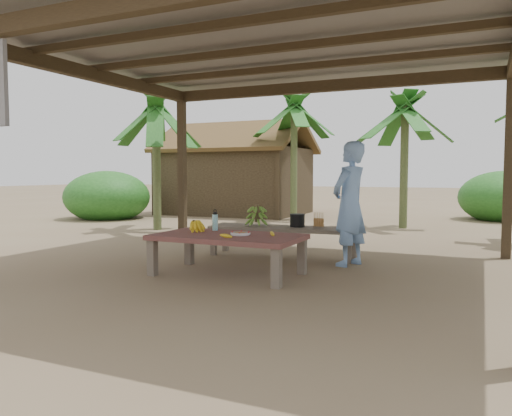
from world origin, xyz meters
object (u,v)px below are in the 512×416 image
at_px(cooking_pot, 297,221).
at_px(woman, 350,204).
at_px(work_table, 228,240).
at_px(plate, 240,234).
at_px(ripe_banana_bunch, 194,225).
at_px(bench, 282,230).
at_px(water_flask, 215,222).

relative_size(cooking_pot, woman, 0.13).
relative_size(work_table, plate, 7.31).
distance_m(cooking_pot, woman, 1.01).
xyz_separation_m(ripe_banana_bunch, cooking_pot, (0.88, 1.51, -0.04)).
bearing_deg(woman, cooking_pot, -94.33).
bearing_deg(work_table, woman, 46.00).
relative_size(plate, woman, 0.15).
relative_size(work_table, cooking_pot, 8.20).
bearing_deg(cooking_pot, bench, -158.71).
bearing_deg(ripe_banana_bunch, cooking_pot, 59.91).
bearing_deg(woman, water_flask, -40.21).
xyz_separation_m(ripe_banana_bunch, water_flask, (0.20, 0.21, 0.03)).
height_order(ripe_banana_bunch, water_flask, water_flask).
relative_size(ripe_banana_bunch, cooking_pot, 1.23).
height_order(ripe_banana_bunch, cooking_pot, ripe_banana_bunch).
bearing_deg(plate, work_table, -170.95).
xyz_separation_m(work_table, woman, (1.21, 1.24, 0.41)).
distance_m(bench, plate, 1.53).
bearing_deg(bench, work_table, -98.99).
bearing_deg(work_table, bench, 85.90).
xyz_separation_m(ripe_banana_bunch, plate, (0.72, -0.09, -0.06)).
relative_size(work_table, water_flask, 6.40).
height_order(bench, plate, plate).
bearing_deg(work_table, plate, 9.14).
bearing_deg(woman, ripe_banana_bunch, -38.04).
height_order(work_table, cooking_pot, cooking_pot).
xyz_separation_m(bench, ripe_banana_bunch, (-0.67, -1.43, 0.19)).
xyz_separation_m(work_table, water_flask, (-0.36, 0.33, 0.18)).
relative_size(water_flask, woman, 0.17).
xyz_separation_m(bench, cooking_pot, (0.21, 0.08, 0.15)).
bearing_deg(cooking_pot, water_flask, -117.52).
xyz_separation_m(work_table, cooking_pot, (0.32, 1.63, 0.11)).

